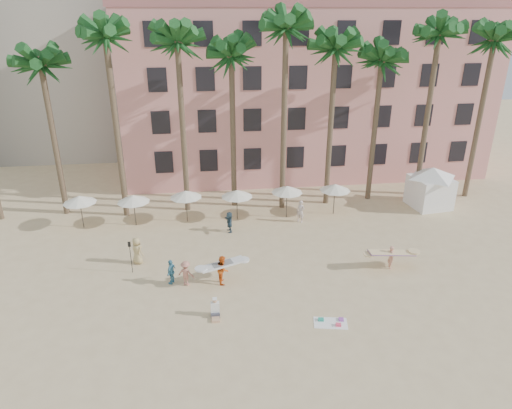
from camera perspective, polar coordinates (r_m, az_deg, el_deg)
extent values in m
plane|color=#D1B789|center=(26.27, 2.31, -13.20)|extent=(120.00, 120.00, 0.00)
cube|color=#DA8684|center=(48.65, 5.79, 14.05)|extent=(35.00, 14.00, 16.00)
cylinder|color=brown|center=(39.28, -23.86, 7.05)|extent=(0.44, 0.44, 12.00)
cylinder|color=brown|center=(36.94, -17.02, 8.71)|extent=(0.44, 0.44, 14.00)
cylinder|color=brown|center=(36.96, -9.12, 9.03)|extent=(0.44, 0.44, 13.50)
cylinder|color=brown|center=(37.63, -2.89, 8.76)|extent=(0.44, 0.44, 12.50)
cylinder|color=brown|center=(36.93, 3.49, 10.07)|extent=(0.44, 0.44, 14.50)
cylinder|color=brown|center=(38.49, 9.27, 9.20)|extent=(0.44, 0.44, 13.00)
cylinder|color=brown|center=(40.35, 14.56, 8.67)|extent=(0.44, 0.44, 12.00)
cylinder|color=brown|center=(40.88, 20.51, 9.58)|extent=(0.44, 0.44, 14.00)
cylinder|color=brown|center=(43.85, 26.07, 9.20)|extent=(0.44, 0.44, 13.50)
cylinder|color=#332B23|center=(37.49, -20.97, -0.95)|extent=(0.07, 0.07, 2.50)
cone|color=white|center=(37.08, -21.21, 0.61)|extent=(2.50, 2.50, 0.55)
cylinder|color=#332B23|center=(36.62, -14.93, -0.80)|extent=(0.07, 0.07, 2.40)
cone|color=white|center=(36.22, -15.10, 0.72)|extent=(2.50, 2.50, 0.55)
cylinder|color=#332B23|center=(36.42, -8.67, -0.30)|extent=(0.07, 0.07, 2.50)
cone|color=white|center=(36.00, -8.77, 1.31)|extent=(2.50, 2.50, 0.55)
cylinder|color=#332B23|center=(36.42, -2.37, -0.13)|extent=(0.07, 0.07, 2.40)
cone|color=white|center=(36.02, -2.40, 1.40)|extent=(2.50, 2.50, 0.55)
cylinder|color=#332B23|center=(36.79, 3.86, 0.26)|extent=(0.07, 0.07, 2.60)
cone|color=white|center=(36.36, 3.91, 1.93)|extent=(2.50, 2.50, 0.55)
cylinder|color=#332B23|center=(37.92, 9.75, 0.59)|extent=(0.07, 0.07, 2.50)
cone|color=white|center=(37.51, 9.86, 2.14)|extent=(2.50, 2.50, 0.55)
cube|color=white|center=(41.56, 20.88, 1.46)|extent=(3.37, 3.37, 2.60)
cone|color=white|center=(40.99, 21.23, 3.74)|extent=(5.05, 5.05, 0.90)
cube|color=white|center=(25.72, 9.29, -14.42)|extent=(1.96, 1.33, 0.02)
cube|color=teal|center=(25.79, 8.13, -14.04)|extent=(0.34, 0.30, 0.10)
cube|color=#FC4669|center=(25.56, 10.26, -14.57)|extent=(0.32, 0.27, 0.12)
cube|color=purple|center=(25.99, 10.60, -13.93)|extent=(0.31, 0.34, 0.08)
imported|color=tan|center=(31.07, 16.55, -6.32)|extent=(0.49, 0.64, 1.58)
cube|color=beige|center=(30.92, 16.61, -5.80)|extent=(3.04, 0.77, 0.36)
imported|color=#DD5917|center=(28.31, -4.19, -8.09)|extent=(0.71, 0.90, 1.83)
cube|color=silver|center=(28.12, -4.21, -7.45)|extent=(2.85, 1.47, 0.29)
imported|color=tan|center=(31.26, -14.64, -5.60)|extent=(1.08, 1.04, 1.86)
imported|color=teal|center=(28.68, -10.53, -8.24)|extent=(0.76, 1.04, 1.63)
imported|color=beige|center=(36.23, 5.58, -0.87)|extent=(0.77, 0.77, 1.80)
imported|color=#314755|center=(34.59, -3.35, -2.18)|extent=(0.68, 1.54, 1.61)
imported|color=#B87262|center=(28.37, -8.75, -8.49)|extent=(1.21, 0.99, 1.63)
cylinder|color=black|center=(30.21, -15.36, -6.49)|extent=(0.04, 0.04, 2.10)
cube|color=black|center=(29.75, -15.56, -4.81)|extent=(0.18, 0.03, 0.35)
cube|color=#3F3F4C|center=(25.94, -5.10, -13.46)|extent=(0.49, 0.46, 0.26)
cube|color=tan|center=(25.67, -5.06, -14.09)|extent=(0.44, 0.49, 0.13)
cube|color=white|center=(25.74, -5.14, -12.65)|extent=(0.48, 0.28, 0.60)
sphere|color=tan|center=(25.49, -5.18, -11.86)|extent=(0.26, 0.26, 0.26)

